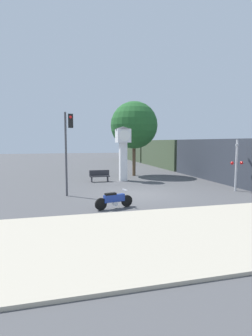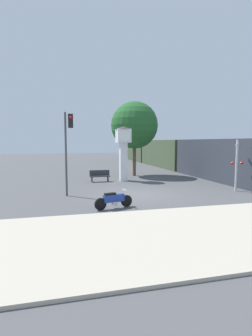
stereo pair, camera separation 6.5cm
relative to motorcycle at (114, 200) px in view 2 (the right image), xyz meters
name	(u,v)px [view 2 (the right image)]	position (x,y,z in m)	size (l,w,h in m)	color
ground_plane	(140,194)	(2.21, 2.92, -0.42)	(120.00, 120.00, 0.00)	#4C4C4F
sidewalk_strip	(198,231)	(2.21, -4.00, -0.37)	(36.00, 6.00, 0.10)	#B2A893
motorcycle	(114,200)	(0.00, 0.00, 0.00)	(1.92, 0.67, 0.87)	black
clock_tower	(123,145)	(2.55, 8.67, 2.53)	(1.31, 1.31, 4.42)	white
freight_train	(166,153)	(10.80, 19.48, 1.28)	(2.80, 35.83, 3.40)	#333842
traffic_light	(68,139)	(-1.97, 3.56, 2.91)	(0.50, 0.35, 4.88)	#47474C
railroad_crossing_signal	(237,163)	(8.55, 2.45, 1.41)	(0.90, 0.82, 3.32)	#B7B7BC
street_tree	(134,125)	(4.30, 11.53, 4.29)	(4.35, 4.35, 6.89)	brown
bench	(100,176)	(0.59, 8.57, 0.07)	(1.60, 0.44, 0.92)	#2D2D33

